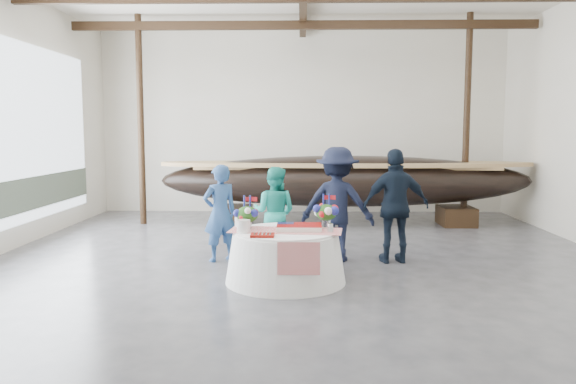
{
  "coord_description": "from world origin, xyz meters",
  "views": [
    {
      "loc": [
        -0.03,
        -8.12,
        2.04
      ],
      "look_at": [
        -0.24,
        0.72,
        1.07
      ],
      "focal_mm": 35.0,
      "sensor_mm": 36.0,
      "label": 1
    }
  ],
  "objects": [
    {
      "name": "longboat_display",
      "position": [
        0.93,
        4.02,
        0.96
      ],
      "size": [
        8.03,
        1.61,
        1.51
      ],
      "color": "black",
      "rests_on": "ground"
    },
    {
      "name": "pavilion_structure",
      "position": [
        0.0,
        0.71,
        4.0
      ],
      "size": [
        9.8,
        11.76,
        4.5
      ],
      "color": "black",
      "rests_on": "ground"
    },
    {
      "name": "banquet_table",
      "position": [
        -0.24,
        -0.68,
        0.35
      ],
      "size": [
        1.63,
        1.63,
        0.7
      ],
      "color": "white",
      "rests_on": "ground"
    },
    {
      "name": "tabletop_items",
      "position": [
        -0.26,
        -0.52,
        0.85
      ],
      "size": [
        1.55,
        1.03,
        0.4
      ],
      "color": "red",
      "rests_on": "banquet_table"
    },
    {
      "name": "floor",
      "position": [
        0.0,
        0.0,
        0.0
      ],
      "size": [
        10.0,
        12.0,
        0.01
      ],
      "primitive_type": "cube",
      "color": "#3D3D42",
      "rests_on": "ground"
    },
    {
      "name": "wall_front",
      "position": [
        0.0,
        -6.0,
        2.25
      ],
      "size": [
        10.0,
        0.02,
        4.5
      ],
      "primitive_type": "cube",
      "color": "silver",
      "rests_on": "ground"
    },
    {
      "name": "guest_woman_blue",
      "position": [
        -1.3,
        0.52,
        0.76
      ],
      "size": [
        0.66,
        0.6,
        1.52
      ],
      "primitive_type": "imported",
      "rotation": [
        0.0,
        0.0,
        3.68
      ],
      "color": "navy",
      "rests_on": "ground"
    },
    {
      "name": "guest_man_right",
      "position": [
        1.43,
        0.48,
        0.88
      ],
      "size": [
        1.08,
        0.56,
        1.77
      ],
      "primitive_type": "imported",
      "rotation": [
        0.0,
        0.0,
        3.27
      ],
      "color": "black",
      "rests_on": "ground"
    },
    {
      "name": "guest_man_left",
      "position": [
        0.54,
        0.6,
        0.89
      ],
      "size": [
        1.26,
        0.88,
        1.79
      ],
      "primitive_type": "imported",
      "rotation": [
        0.0,
        0.0,
        2.95
      ],
      "color": "black",
      "rests_on": "ground"
    },
    {
      "name": "open_bay",
      "position": [
        -4.95,
        1.0,
        1.83
      ],
      "size": [
        0.03,
        7.0,
        3.2
      ],
      "color": "silver",
      "rests_on": "ground"
    },
    {
      "name": "wall_back",
      "position": [
        0.0,
        6.0,
        2.25
      ],
      "size": [
        10.0,
        0.02,
        4.5
      ],
      "primitive_type": "cube",
      "color": "silver",
      "rests_on": "ground"
    },
    {
      "name": "guest_woman_teal",
      "position": [
        -0.46,
        0.79,
        0.73
      ],
      "size": [
        0.83,
        0.72,
        1.47
      ],
      "primitive_type": "imported",
      "rotation": [
        0.0,
        0.0,
        2.88
      ],
      "color": "teal",
      "rests_on": "ground"
    }
  ]
}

